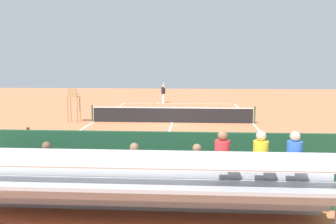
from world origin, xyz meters
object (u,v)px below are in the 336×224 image
(tennis_player, at_px, (163,92))
(tennis_ball_near, at_px, (150,104))
(equipment_bag, at_px, (144,191))
(tennis_ball_far, at_px, (145,106))
(tennis_racket, at_px, (157,103))
(bleacher_stand, at_px, (137,187))
(line_judge, at_px, (23,159))
(umpire_chair, at_px, (73,102))
(tennis_net, at_px, (172,115))
(courtside_bench, at_px, (203,178))

(tennis_player, relative_size, tennis_ball_near, 29.18)
(equipment_bag, height_order, tennis_ball_far, equipment_bag)
(tennis_racket, relative_size, tennis_ball_far, 8.82)
(equipment_bag, bearing_deg, bleacher_stand, 93.09)
(tennis_ball_far, relative_size, line_judge, 0.03)
(tennis_ball_near, bearing_deg, tennis_ball_far, 79.61)
(umpire_chair, relative_size, tennis_racket, 3.68)
(bleacher_stand, distance_m, equipment_bag, 2.12)
(tennis_net, xyz_separation_m, tennis_racket, (2.04, -11.18, -0.49))
(equipment_bag, height_order, line_judge, line_judge)
(courtside_bench, bearing_deg, bleacher_stand, 53.37)
(courtside_bench, height_order, tennis_player, tennis_player)
(tennis_player, bearing_deg, line_judge, 85.08)
(tennis_net, relative_size, equipment_bag, 11.44)
(bleacher_stand, bearing_deg, equipment_bag, -86.91)
(umpire_chair, bearing_deg, line_judge, 101.36)
(tennis_player, bearing_deg, tennis_ball_far, 64.87)
(tennis_net, height_order, tennis_player, tennis_player)
(equipment_bag, relative_size, tennis_ball_near, 13.64)
(tennis_player, xyz_separation_m, tennis_racket, (0.57, 0.21, -1.00))
(bleacher_stand, height_order, line_judge, bleacher_stand)
(tennis_ball_far, bearing_deg, equipment_bag, 97.23)
(umpire_chair, relative_size, courtside_bench, 1.19)
(equipment_bag, bearing_deg, tennis_racket, -85.39)
(bleacher_stand, bearing_deg, tennis_player, -86.74)
(tennis_net, height_order, line_judge, line_judge)
(tennis_player, height_order, tennis_ball_far, tennis_player)
(tennis_net, distance_m, courtside_bench, 13.37)
(tennis_ball_near, height_order, tennis_ball_far, same)
(bleacher_stand, distance_m, line_judge, 4.21)
(umpire_chair, distance_m, line_judge, 13.22)
(equipment_bag, relative_size, line_judge, 0.47)
(equipment_bag, bearing_deg, tennis_net, -90.25)
(tennis_net, relative_size, line_judge, 5.35)
(tennis_ball_near, xyz_separation_m, tennis_ball_far, (0.26, 1.43, 0.00))
(tennis_player, bearing_deg, courtside_bench, 97.11)
(bleacher_stand, relative_size, tennis_player, 4.70)
(courtside_bench, relative_size, tennis_ball_far, 27.27)
(tennis_net, height_order, tennis_ball_near, tennis_net)
(tennis_net, height_order, tennis_racket, tennis_net)
(line_judge, bearing_deg, bleacher_stand, 149.99)
(tennis_net, height_order, umpire_chair, umpire_chair)
(umpire_chair, relative_size, tennis_ball_near, 32.42)
(courtside_bench, relative_size, line_judge, 0.93)
(bleacher_stand, bearing_deg, tennis_ball_far, -83.11)
(courtside_bench, bearing_deg, umpire_chair, -58.97)
(tennis_net, distance_m, tennis_racket, 11.37)
(umpire_chair, relative_size, line_judge, 1.11)
(umpire_chair, xyz_separation_m, tennis_ball_near, (-3.63, -10.21, -1.28))
(tennis_player, distance_m, tennis_ball_near, 2.08)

